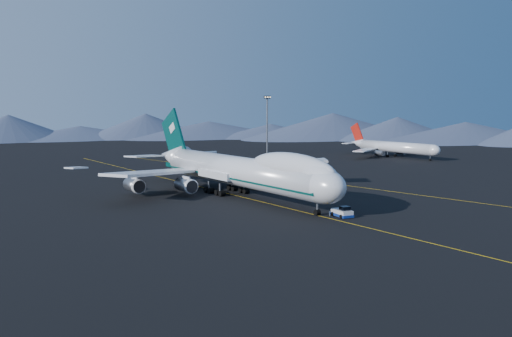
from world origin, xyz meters
TOP-DOWN VIEW (x-y plane):
  - ground at (0.00, 0.00)m, footprint 500.00×500.00m
  - taxiway_line_main at (0.00, 0.00)m, footprint 0.25×220.00m
  - taxiway_line_side at (30.00, 10.00)m, footprint 28.08×198.09m
  - boeing_747 at (0.00, 0.03)m, footprint 59.62×72.43m
  - pushback_tug at (3.00, -29.93)m, footprint 3.23×4.85m
  - second_jet at (100.74, 46.97)m, footprint 40.10×45.31m
  - service_van at (31.34, 24.35)m, footprint 5.00×6.07m
  - floodlight_mast at (65.05, 80.66)m, footprint 2.94×2.20m

SIDE VIEW (x-z plane):
  - ground at x=0.00m, z-range 0.00..0.00m
  - taxiway_line_main at x=0.00m, z-range 0.01..0.01m
  - taxiway_line_side at x=30.00m, z-range 0.01..0.01m
  - pushback_tug at x=3.00m, z-range -0.36..1.60m
  - service_van at x=31.34m, z-range 0.00..1.54m
  - second_jet at x=100.74m, z-range -2.54..10.35m
  - boeing_747 at x=0.00m, z-range -3.87..15.50m
  - floodlight_mast at x=65.05m, z-range 0.16..23.93m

